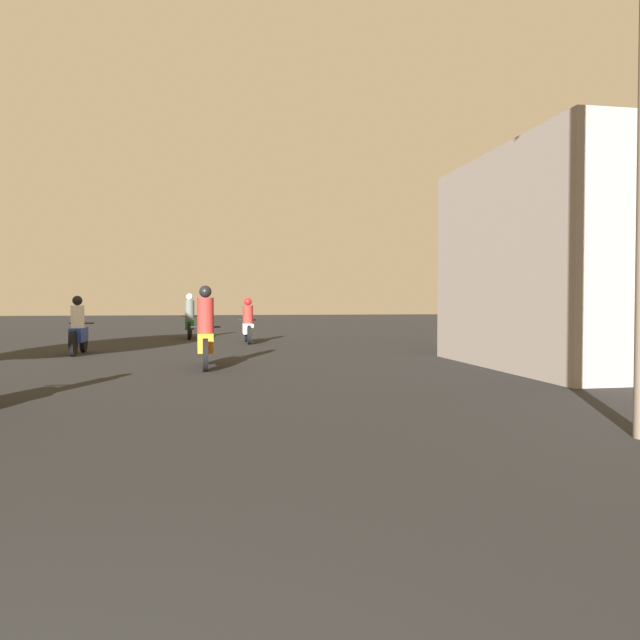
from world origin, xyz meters
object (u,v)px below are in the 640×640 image
object	(u,v)px
motorcycle_blue	(78,331)
motorcycle_white	(248,325)
motorcycle_orange	(206,335)
building_right_near	(621,262)
motorcycle_green	(190,320)

from	to	relation	value
motorcycle_blue	motorcycle_white	world-z (taller)	motorcycle_blue
motorcycle_blue	motorcycle_white	bearing A→B (deg)	33.95
motorcycle_orange	building_right_near	xyz separation A→B (m)	(8.25, -1.18, 1.47)
motorcycle_blue	motorcycle_white	xyz separation A→B (m)	(4.40, 3.48, -0.01)
motorcycle_orange	motorcycle_blue	bearing A→B (deg)	125.50
motorcycle_orange	motorcycle_green	size ratio (longest dim) A/B	0.93
motorcycle_blue	building_right_near	world-z (taller)	building_right_near
motorcycle_orange	building_right_near	size ratio (longest dim) A/B	0.35
motorcycle_orange	motorcycle_white	xyz separation A→B (m)	(1.28, 7.22, -0.07)
building_right_near	motorcycle_green	bearing A→B (deg)	128.25
motorcycle_blue	motorcycle_green	xyz separation A→B (m)	(2.53, 6.30, 0.06)
motorcycle_orange	motorcycle_white	world-z (taller)	motorcycle_orange
motorcycle_orange	motorcycle_white	distance (m)	7.33
motorcycle_orange	motorcycle_green	world-z (taller)	motorcycle_orange
motorcycle_blue	motorcycle_green	distance (m)	6.79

